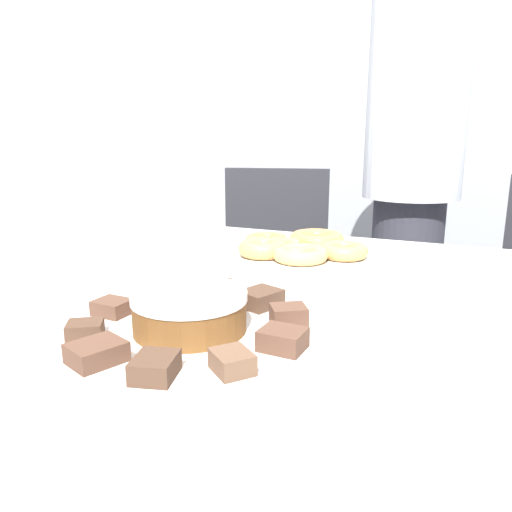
# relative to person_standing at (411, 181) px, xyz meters

# --- Properties ---
(wall_back) EXTENTS (8.00, 0.05, 2.60)m
(wall_back) POSITION_rel_person_standing_xyz_m (-0.15, 0.70, 0.45)
(wall_back) COLOR #B2B7BC
(wall_back) RESTS_ON ground_plane
(table) EXTENTS (1.84, 1.09, 0.73)m
(table) POSITION_rel_person_standing_xyz_m (-0.15, -0.94, -0.18)
(table) COLOR silver
(table) RESTS_ON ground_plane
(person_standing) EXTENTS (0.31, 0.31, 1.60)m
(person_standing) POSITION_rel_person_standing_xyz_m (0.00, 0.00, 0.00)
(person_standing) COLOR #383842
(person_standing) RESTS_ON ground_plane
(office_chair_left) EXTENTS (0.53, 0.53, 0.87)m
(office_chair_left) POSITION_rel_person_standing_xyz_m (-0.46, -0.07, -0.44)
(office_chair_left) COLOR black
(office_chair_left) RESTS_ON ground_plane
(plate_cake) EXTENTS (0.39, 0.39, 0.01)m
(plate_cake) POSITION_rel_person_standing_xyz_m (-0.15, -1.16, -0.11)
(plate_cake) COLOR white
(plate_cake) RESTS_ON table
(plate_donuts) EXTENTS (0.37, 0.37, 0.01)m
(plate_donuts) POSITION_rel_person_standing_xyz_m (-0.16, -0.69, -0.11)
(plate_donuts) COLOR white
(plate_donuts) RESTS_ON table
(frosted_cake) EXTENTS (0.15, 0.15, 0.05)m
(frosted_cake) POSITION_rel_person_standing_xyz_m (-0.15, -1.16, -0.08)
(frosted_cake) COLOR brown
(frosted_cake) RESTS_ON plate_cake
(lamington_0) EXTENTS (0.06, 0.06, 0.02)m
(lamington_0) POSITION_rel_person_standing_xyz_m (-0.26, -1.23, -0.10)
(lamington_0) COLOR #513828
(lamington_0) RESTS_ON plate_cake
(lamington_1) EXTENTS (0.07, 0.07, 0.02)m
(lamington_1) POSITION_rel_person_standing_xyz_m (-0.20, -1.29, -0.10)
(lamington_1) COLOR brown
(lamington_1) RESTS_ON plate_cake
(lamington_2) EXTENTS (0.06, 0.06, 0.02)m
(lamington_2) POSITION_rel_person_standing_xyz_m (-0.11, -1.29, -0.10)
(lamington_2) COLOR #513828
(lamington_2) RESTS_ON plate_cake
(lamington_3) EXTENTS (0.06, 0.06, 0.02)m
(lamington_3) POSITION_rel_person_standing_xyz_m (-0.04, -1.25, -0.10)
(lamington_3) COLOR brown
(lamington_3) RESTS_ON plate_cake
(lamington_4) EXTENTS (0.06, 0.05, 0.03)m
(lamington_4) POSITION_rel_person_standing_xyz_m (-0.01, -1.17, -0.09)
(lamington_4) COLOR brown
(lamington_4) RESTS_ON plate_cake
(lamington_5) EXTENTS (0.06, 0.06, 0.03)m
(lamington_5) POSITION_rel_person_standing_xyz_m (-0.03, -1.09, -0.09)
(lamington_5) COLOR brown
(lamington_5) RESTS_ON plate_cake
(lamington_6) EXTENTS (0.07, 0.07, 0.03)m
(lamington_6) POSITION_rel_person_standing_xyz_m (-0.10, -1.03, -0.09)
(lamington_6) COLOR #513828
(lamington_6) RESTS_ON plate_cake
(lamington_7) EXTENTS (0.06, 0.07, 0.03)m
(lamington_7) POSITION_rel_person_standing_xyz_m (-0.18, -1.03, -0.09)
(lamington_7) COLOR #513828
(lamington_7) RESTS_ON plate_cake
(lamington_8) EXTENTS (0.07, 0.07, 0.02)m
(lamington_8) POSITION_rel_person_standing_xyz_m (-0.25, -1.07, -0.10)
(lamington_8) COLOR #513828
(lamington_8) RESTS_ON plate_cake
(lamington_9) EXTENTS (0.05, 0.05, 0.02)m
(lamington_9) POSITION_rel_person_standing_xyz_m (-0.28, -1.15, -0.10)
(lamington_9) COLOR brown
(lamington_9) RESTS_ON plate_cake
(donut_0) EXTENTS (0.12, 0.12, 0.03)m
(donut_0) POSITION_rel_person_standing_xyz_m (-0.16, -0.69, -0.09)
(donut_0) COLOR tan
(donut_0) RESTS_ON plate_donuts
(donut_1) EXTENTS (0.13, 0.13, 0.04)m
(donut_1) POSITION_rel_person_standing_xyz_m (-0.14, -0.60, -0.09)
(donut_1) COLOR #D18E4C
(donut_1) RESTS_ON plate_donuts
(donut_2) EXTENTS (0.10, 0.10, 0.03)m
(donut_2) POSITION_rel_person_standing_xyz_m (-0.25, -0.64, -0.09)
(donut_2) COLOR #D18E4C
(donut_2) RESTS_ON plate_donuts
(donut_3) EXTENTS (0.11, 0.11, 0.04)m
(donut_3) POSITION_rel_person_standing_xyz_m (-0.22, -0.73, -0.09)
(donut_3) COLOR tan
(donut_3) RESTS_ON plate_donuts
(donut_4) EXTENTS (0.12, 0.12, 0.03)m
(donut_4) POSITION_rel_person_standing_xyz_m (-0.13, -0.74, -0.09)
(donut_4) COLOR #E5AD66
(donut_4) RESTS_ON plate_donuts
(donut_5) EXTENTS (0.10, 0.10, 0.03)m
(donut_5) POSITION_rel_person_standing_xyz_m (-0.06, -0.68, -0.09)
(donut_5) COLOR tan
(donut_5) RESTS_ON plate_donuts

